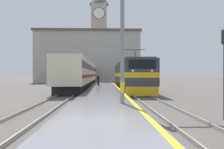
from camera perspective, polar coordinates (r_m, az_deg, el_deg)
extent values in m
plane|color=#514C47|center=(37.89, -2.13, -2.85)|extent=(200.00, 200.00, 0.00)
cube|color=slate|center=(32.89, -2.15, -3.03)|extent=(3.73, 140.00, 0.30)
cube|color=yellow|center=(32.93, 0.84, -2.76)|extent=(0.20, 140.00, 0.00)
cube|color=#514C47|center=(33.05, 3.45, -3.26)|extent=(2.83, 140.00, 0.02)
cube|color=gray|center=(32.99, 2.21, -3.13)|extent=(0.07, 140.00, 0.14)
cube|color=gray|center=(33.12, 4.69, -3.12)|extent=(0.07, 140.00, 0.14)
cube|color=#514C47|center=(33.07, -7.81, -3.26)|extent=(2.83, 140.00, 0.02)
cube|color=gray|center=(33.14, -9.05, -3.11)|extent=(0.07, 140.00, 0.14)
cube|color=gray|center=(33.00, -6.57, -3.13)|extent=(0.07, 140.00, 0.14)
cube|color=black|center=(26.64, 4.77, -3.12)|extent=(2.46, 15.61, 0.90)
cube|color=#333338|center=(26.60, 4.77, 0.45)|extent=(2.90, 16.96, 2.41)
cube|color=gold|center=(26.60, 4.77, -0.07)|extent=(2.92, 16.98, 0.44)
cube|color=gold|center=(18.40, 7.85, -4.40)|extent=(2.76, 0.30, 0.81)
cube|color=black|center=(18.28, 7.90, 2.67)|extent=(2.32, 0.12, 0.80)
sphere|color=white|center=(18.10, 5.44, 1.00)|extent=(0.20, 0.20, 0.20)
sphere|color=white|center=(18.38, 10.38, 0.99)|extent=(0.20, 0.20, 0.20)
cube|color=#4C4C51|center=(26.63, 4.77, 3.17)|extent=(2.61, 16.11, 0.12)
cylinder|color=#333333|center=(22.13, 6.19, 5.25)|extent=(0.06, 0.63, 1.03)
cylinder|color=#333333|center=(22.82, 5.93, 5.10)|extent=(0.06, 0.63, 1.03)
cube|color=#262626|center=(22.53, 6.06, 6.44)|extent=(2.03, 0.08, 0.06)
cube|color=black|center=(36.77, -7.22, -2.24)|extent=(2.47, 35.30, 0.90)
cube|color=beige|center=(36.75, -7.22, 0.61)|extent=(2.90, 36.77, 2.75)
cube|color=black|center=(36.76, -7.22, 1.46)|extent=(2.92, 36.03, 0.64)
cube|color=maroon|center=(36.74, -7.22, -0.25)|extent=(2.92, 36.03, 0.36)
cube|color=gray|center=(36.79, -7.22, 2.91)|extent=(2.67, 36.77, 0.20)
cylinder|color=gray|center=(12.35, 2.71, 9.35)|extent=(0.23, 0.23, 7.23)
cylinder|color=yellow|center=(12.21, 2.70, -3.34)|extent=(0.25, 0.25, 0.60)
cylinder|color=#23232D|center=(31.19, -3.62, -2.22)|extent=(0.26, 0.26, 0.76)
cylinder|color=black|center=(31.17, -3.62, -0.95)|extent=(0.34, 0.34, 0.63)
sphere|color=tan|center=(31.16, -3.62, -0.18)|extent=(0.20, 0.20, 0.20)
cube|color=#ADA393|center=(64.86, -3.40, 8.29)|extent=(4.51, 4.51, 22.41)
cylinder|color=black|center=(64.30, -3.45, 15.70)|extent=(3.45, 0.06, 3.45)
cylinder|color=white|center=(64.27, -3.45, 15.71)|extent=(3.15, 0.10, 3.15)
cube|color=#A8A399|center=(54.05, -6.14, 4.24)|extent=(24.14, 9.38, 11.73)
cube|color=#564C47|center=(54.83, -6.14, 10.63)|extent=(24.74, 9.98, 0.50)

